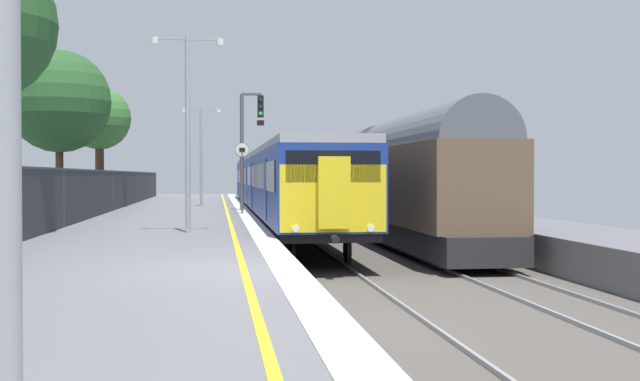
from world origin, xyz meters
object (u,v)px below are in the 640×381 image
platform_lamp_mid (188,116)px  background_tree_left (97,121)px  platform_lamp_far (201,147)px  freight_train_adjacent_track (356,176)px  signal_gantry (248,137)px  background_tree_right (61,105)px  commuter_train_at_platform (275,182)px  speed_limit_sign (242,169)px

platform_lamp_mid → background_tree_left: bearing=105.7°
platform_lamp_far → background_tree_left: 5.41m
freight_train_adjacent_track → platform_lamp_far: platform_lamp_far is taller
signal_gantry → background_tree_right: (-7.91, -1.82, 1.24)m
commuter_train_at_platform → platform_lamp_mid: (-3.69, -17.25, 1.99)m
freight_train_adjacent_track → speed_limit_sign: 8.43m
commuter_train_at_platform → speed_limit_sign: 6.87m
commuter_train_at_platform → speed_limit_sign: bearing=-105.6°
commuter_train_at_platform → platform_lamp_mid: size_ratio=7.38×
freight_train_adjacent_track → background_tree_left: 13.10m
commuter_train_at_platform → speed_limit_sign: (-1.85, -6.59, 0.60)m
freight_train_adjacent_track → background_tree_left: bearing=174.2°
platform_lamp_far → background_tree_left: bearing=-163.4°
speed_limit_sign → background_tree_left: background_tree_left is taller
background_tree_right → platform_lamp_mid: bearing=-65.0°
platform_lamp_mid → background_tree_left: background_tree_left is taller
signal_gantry → background_tree_right: 8.21m
speed_limit_sign → background_tree_left: bearing=133.1°
freight_train_adjacent_track → background_tree_right: (-13.40, -4.47, 3.02)m
platform_lamp_far → signal_gantry: bearing=-68.0°
freight_train_adjacent_track → background_tree_right: 14.45m
signal_gantry → background_tree_left: 8.31m
speed_limit_sign → platform_lamp_far: (-1.84, 8.87, 1.19)m
speed_limit_sign → platform_lamp_mid: platform_lamp_mid is taller
freight_train_adjacent_track → background_tree_left: background_tree_left is taller
freight_train_adjacent_track → commuter_train_at_platform: bearing=172.6°
platform_lamp_far → background_tree_right: 9.37m
platform_lamp_far → background_tree_right: background_tree_right is taller
platform_lamp_far → background_tree_right: bearing=-128.1°
speed_limit_sign → signal_gantry: bearing=84.0°
freight_train_adjacent_track → background_tree_right: background_tree_right is taller
commuter_train_at_platform → background_tree_left: size_ratio=6.82×
commuter_train_at_platform → background_tree_left: (-8.74, 0.77, 3.02)m
background_tree_left → background_tree_right: size_ratio=0.87×
freight_train_adjacent_track → platform_lamp_mid: 18.49m
signal_gantry → platform_lamp_mid: size_ratio=0.97×
signal_gantry → speed_limit_sign: (-0.36, -3.42, -1.46)m
platform_lamp_far → speed_limit_sign: bearing=-78.3°
commuter_train_at_platform → signal_gantry: 4.06m
background_tree_left → signal_gantry: bearing=-28.5°
background_tree_left → commuter_train_at_platform: bearing=-5.0°
speed_limit_sign → background_tree_right: 8.18m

